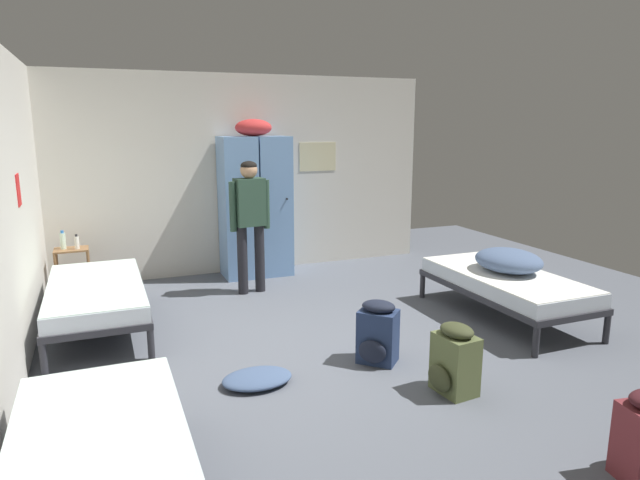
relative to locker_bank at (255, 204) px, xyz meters
The scene contains 14 objects.
ground_plane 2.85m from the locker_bank, 90.73° to the right, with size 9.48×9.48×0.00m, color #565B66.
room_backdrop 1.93m from the locker_bank, 137.52° to the right, with size 5.20×5.98×2.66m.
locker_bank is the anchor object (origin of this frame).
shelf_unit 2.36m from the locker_bank, behind, with size 0.38×0.30×0.57m.
bed_left_rear 2.55m from the locker_bank, 144.59° to the right, with size 0.90×1.90×0.49m.
bed_right 3.34m from the locker_bank, 53.49° to the right, with size 0.90×1.90×0.49m.
bed_left_front 4.88m from the locker_bank, 114.69° to the right, with size 0.90×1.90×0.49m.
bedding_heap 3.30m from the locker_bank, 52.08° to the right, with size 0.64×0.75×0.24m.
person_traveler 0.81m from the locker_bank, 109.87° to the right, with size 0.50×0.24×1.59m.
water_bottle 2.37m from the locker_bank, behind, with size 0.06×0.06×0.22m.
lotion_bottle 2.23m from the locker_bank, behind, with size 0.05×0.05×0.18m.
backpack_navy 3.21m from the locker_bank, 86.35° to the right, with size 0.42×0.42×0.55m.
backpack_olive 3.93m from the locker_bank, 82.84° to the right, with size 0.36×0.34×0.55m.
clothes_pile_denim 3.39m from the locker_bank, 105.54° to the right, with size 0.56×0.40×0.10m.
Camera 1 is at (-1.89, -4.41, 2.03)m, focal length 31.19 mm.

